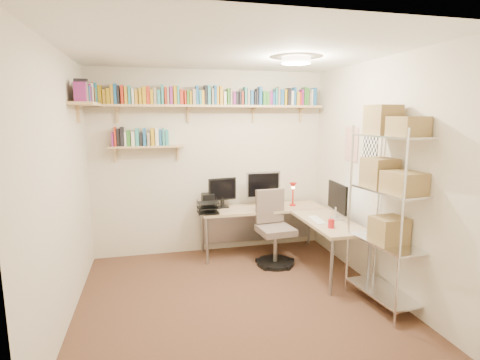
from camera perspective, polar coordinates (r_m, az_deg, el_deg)
ground at (r=4.14m, az=-0.73°, el=-17.46°), size 3.20×3.20×0.00m
room_shell at (r=3.70m, az=-0.71°, el=4.40°), size 3.24×3.04×2.52m
wall_shelves at (r=4.90m, az=-9.19°, el=11.20°), size 3.12×1.09×0.80m
corner_desk at (r=4.96m, az=4.59°, el=-4.82°), size 1.75×1.67×1.14m
office_chair at (r=4.88m, az=5.18°, el=-8.09°), size 0.50×0.51×0.95m
wire_rack at (r=3.87m, az=21.91°, el=0.11°), size 0.45×0.81×2.00m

